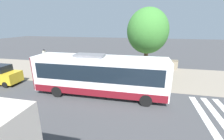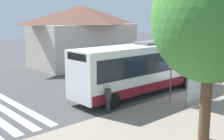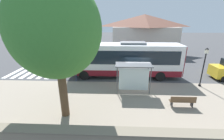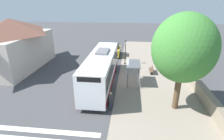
{
  "view_description": "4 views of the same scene",
  "coord_description": "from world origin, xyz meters",
  "px_view_note": "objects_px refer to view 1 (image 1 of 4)",
  "views": [
    {
      "loc": [
        14.09,
        5.07,
        6.35
      ],
      "look_at": [
        -1.22,
        1.78,
        1.56
      ],
      "focal_mm": 24.0,
      "sensor_mm": 36.0,
      "label": 1
    },
    {
      "loc": [
        -11.8,
        16.62,
        5.6
      ],
      "look_at": [
        1.72,
        4.49,
        2.16
      ],
      "focal_mm": 45.0,
      "sensor_mm": 36.0,
      "label": 2
    },
    {
      "loc": [
        -13.99,
        1.91,
        6.08
      ],
      "look_at": [
        0.51,
        2.53,
        1.13
      ],
      "focal_mm": 24.0,
      "sensor_mm": 36.0,
      "label": 3
    },
    {
      "loc": [
        -1.41,
        19.41,
        9.06
      ],
      "look_at": [
        0.59,
        1.33,
        1.83
      ],
      "focal_mm": 28.0,
      "sensor_mm": 36.0,
      "label": 4
    }
  ],
  "objects_px": {
    "bus": "(99,75)",
    "bench": "(84,69)",
    "parked_car_behind_bus": "(1,75)",
    "bus_shelter": "(103,64)",
    "pedestrian": "(154,82)",
    "street_lamp_near": "(45,62)",
    "shade_tree": "(148,31)"
  },
  "relations": [
    {
      "from": "bus_shelter",
      "to": "shade_tree",
      "type": "xyz_separation_m",
      "value": [
        -3.65,
        4.77,
        3.51
      ]
    },
    {
      "from": "bus",
      "to": "bus_shelter",
      "type": "relative_size",
      "value": 3.89
    },
    {
      "from": "bench",
      "to": "parked_car_behind_bus",
      "type": "distance_m",
      "value": 9.38
    },
    {
      "from": "street_lamp_near",
      "to": "bus_shelter",
      "type": "bearing_deg",
      "value": 101.64
    },
    {
      "from": "bench",
      "to": "shade_tree",
      "type": "height_order",
      "value": "shade_tree"
    },
    {
      "from": "bus_shelter",
      "to": "bench",
      "type": "xyz_separation_m",
      "value": [
        -2.35,
        -3.37,
        -1.53
      ]
    },
    {
      "from": "bus",
      "to": "bench",
      "type": "distance_m",
      "value": 7.44
    },
    {
      "from": "bus_shelter",
      "to": "parked_car_behind_bus",
      "type": "height_order",
      "value": "bus_shelter"
    },
    {
      "from": "bus_shelter",
      "to": "bench",
      "type": "bearing_deg",
      "value": -124.98
    },
    {
      "from": "shade_tree",
      "to": "parked_car_behind_bus",
      "type": "bearing_deg",
      "value": -65.73
    },
    {
      "from": "street_lamp_near",
      "to": "bus",
      "type": "bearing_deg",
      "value": 71.66
    },
    {
      "from": "shade_tree",
      "to": "parked_car_behind_bus",
      "type": "distance_m",
      "value": 17.65
    },
    {
      "from": "street_lamp_near",
      "to": "shade_tree",
      "type": "height_order",
      "value": "shade_tree"
    },
    {
      "from": "bench",
      "to": "parked_car_behind_bus",
      "type": "height_order",
      "value": "parked_car_behind_bus"
    },
    {
      "from": "bus",
      "to": "bench",
      "type": "relative_size",
      "value": 6.59
    },
    {
      "from": "pedestrian",
      "to": "shade_tree",
      "type": "bearing_deg",
      "value": -171.72
    },
    {
      "from": "pedestrian",
      "to": "bench",
      "type": "relative_size",
      "value": 0.95
    },
    {
      "from": "street_lamp_near",
      "to": "pedestrian",
      "type": "bearing_deg",
      "value": 86.42
    },
    {
      "from": "bench",
      "to": "street_lamp_near",
      "type": "xyz_separation_m",
      "value": [
        3.69,
        -3.14,
        1.73
      ]
    },
    {
      "from": "pedestrian",
      "to": "shade_tree",
      "type": "distance_m",
      "value": 7.36
    },
    {
      "from": "bench",
      "to": "shade_tree",
      "type": "xyz_separation_m",
      "value": [
        -1.3,
        8.14,
        5.05
      ]
    },
    {
      "from": "street_lamp_near",
      "to": "shade_tree",
      "type": "distance_m",
      "value": 12.77
    },
    {
      "from": "shade_tree",
      "to": "parked_car_behind_bus",
      "type": "relative_size",
      "value": 2.04
    },
    {
      "from": "bus",
      "to": "pedestrian",
      "type": "bearing_deg",
      "value": 108.11
    },
    {
      "from": "parked_car_behind_bus",
      "to": "bus_shelter",
      "type": "bearing_deg",
      "value": 107.32
    },
    {
      "from": "bus",
      "to": "shade_tree",
      "type": "xyz_separation_m",
      "value": [
        -7.37,
        4.11,
        3.55
      ]
    },
    {
      "from": "bus",
      "to": "parked_car_behind_bus",
      "type": "bearing_deg",
      "value": -91.76
    },
    {
      "from": "bus",
      "to": "pedestrian",
      "type": "relative_size",
      "value": 6.96
    },
    {
      "from": "bus",
      "to": "bench",
      "type": "bearing_deg",
      "value": -146.4
    },
    {
      "from": "street_lamp_near",
      "to": "parked_car_behind_bus",
      "type": "xyz_separation_m",
      "value": [
        2.02,
        -4.28,
        -1.19
      ]
    },
    {
      "from": "bus",
      "to": "bench",
      "type": "height_order",
      "value": "bus"
    },
    {
      "from": "parked_car_behind_bus",
      "to": "street_lamp_near",
      "type": "bearing_deg",
      "value": 115.29
    }
  ]
}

